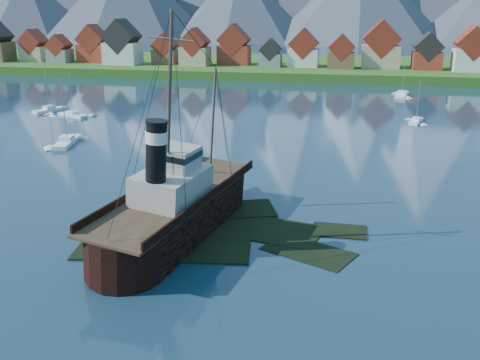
% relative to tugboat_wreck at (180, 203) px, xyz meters
% --- Properties ---
extents(ground, '(1400.00, 1400.00, 0.00)m').
position_rel_tugboat_wreck_xyz_m(ground, '(2.62, -2.25, -3.15)').
color(ground, '#162E40').
rests_on(ground, ground).
extents(shoal, '(31.71, 21.24, 1.14)m').
position_rel_tugboat_wreck_xyz_m(shoal, '(4.40, -0.10, -3.50)').
color(shoal, black).
rests_on(shoal, ground).
extents(shore_bank, '(600.00, 80.00, 3.20)m').
position_rel_tugboat_wreck_xyz_m(shore_bank, '(2.62, 167.75, -3.15)').
color(shore_bank, '#264C15').
rests_on(shore_bank, ground).
extents(seawall, '(600.00, 2.50, 2.00)m').
position_rel_tugboat_wreck_xyz_m(seawall, '(2.62, 129.75, -3.15)').
color(seawall, '#3F3D38').
rests_on(seawall, ground).
extents(town, '(250.96, 16.69, 17.30)m').
position_rel_tugboat_wreck_xyz_m(town, '(-30.50, 149.94, 5.84)').
color(town, maroon).
rests_on(town, ground).
extents(tugboat_wreck, '(7.36, 31.70, 25.12)m').
position_rel_tugboat_wreck_xyz_m(tugboat_wreck, '(0.00, 0.00, 0.00)').
color(tugboat_wreck, black).
rests_on(tugboat_wreck, ground).
extents(sailboat_a, '(4.51, 10.39, 12.32)m').
position_rel_tugboat_wreck_xyz_m(sailboat_a, '(-32.60, 34.11, -2.88)').
color(sailboat_a, white).
rests_on(sailboat_a, ground).
extents(sailboat_b, '(5.30, 8.63, 12.30)m').
position_rel_tugboat_wreck_xyz_m(sailboat_b, '(-52.84, 62.84, -2.86)').
color(sailboat_b, white).
rests_on(sailboat_b, ground).
extents(sailboat_c, '(8.37, 5.29, 10.63)m').
position_rel_tugboat_wreck_xyz_m(sailboat_c, '(-44.37, 58.41, -2.91)').
color(sailboat_c, white).
rests_on(sailboat_c, ground).
extents(sailboat_d, '(3.84, 7.46, 9.89)m').
position_rel_tugboat_wreck_xyz_m(sailboat_d, '(32.69, 66.79, -2.92)').
color(sailboat_d, white).
rests_on(sailboat_d, ground).
extents(sailboat_e, '(4.82, 11.44, 12.89)m').
position_rel_tugboat_wreck_xyz_m(sailboat_e, '(32.81, 104.12, -2.87)').
color(sailboat_e, white).
rests_on(sailboat_e, ground).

